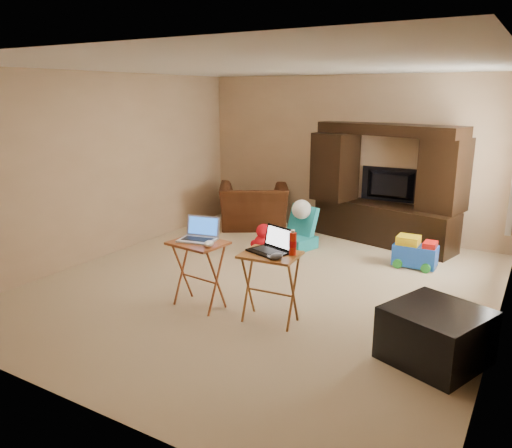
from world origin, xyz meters
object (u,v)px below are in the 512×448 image
Objects in this scene: laptop_left at (197,230)px; mouse_right at (276,256)px; television at (389,185)px; mouse_left at (209,244)px; entertainment_center at (386,185)px; tray_table_left at (199,274)px; plush_toy at (264,239)px; child_rocker at (297,227)px; water_bottle at (293,244)px; laptop_right at (268,241)px; ottoman at (435,335)px; push_toy at (415,252)px; recliner at (254,206)px; tray_table_right at (270,288)px.

laptop_left is 2.60× the size of mouse_right.
television reaches higher than mouse_left.
tray_table_left is (-0.99, -3.32, -0.54)m from entertainment_center.
laptop_left is at bearing -81.98° from plush_toy.
television is 1.46× the size of child_rocker.
television reaches higher than water_bottle.
water_bottle is at bearing 32.65° from laptop_right.
mouse_right reaches higher than tray_table_left.
laptop_left is 1.71× the size of water_bottle.
mouse_right is at bearing -16.31° from laptop_left.
laptop_right is at bearing -79.62° from entertainment_center.
ottoman is 1.54m from mouse_right.
entertainment_center is 9.97× the size of water_bottle.
water_bottle is at bearing -106.86° from push_toy.
mouse_right is (-1.45, -0.17, 0.51)m from ottoman.
recliner reaches higher than plush_toy.
tray_table_right is at bearing -58.71° from plush_toy.
recliner is 3.31m from laptop_left.
tray_table_left is 0.48m from laptop_left.
child_rocker is 2.42m from tray_table_left.
ottoman is at bearing 108.61° from recliner.
television is at bearing 90.61° from water_bottle.
child_rocker is (-1.01, -1.10, -0.55)m from television.
push_toy is at bearing 43.44° from laptop_left.
entertainment_center is 0.20m from television.
mouse_left is at bearing -173.25° from tray_table_right.
recliner is 1.58× the size of tray_table_right.
ottoman is at bearing -27.21° from child_rocker.
ottoman is 5.06× the size of mouse_right.
water_bottle is (1.33, -1.77, 0.60)m from plush_toy.
mouse_right is at bearing 89.75° from television.
tray_table_left is at bearing -155.74° from laptop_right.
tray_table_left is 1.91× the size of laptop_left.
tray_table_right is at bearing -9.13° from laptop_left.
tray_table_right is 0.51m from water_bottle.
recliner reaches higher than tray_table_left.
television is at bearing 62.62° from laptop_left.
child_rocker is at bearing 136.38° from ottoman.
laptop_right is 1.70× the size of water_bottle.
child_rocker is 2.44m from laptop_left.
mouse_right is (-0.73, -2.50, 0.53)m from push_toy.
ottoman is (1.41, -3.22, -0.66)m from entertainment_center.
plush_toy is 1.94m from tray_table_left.
laptop_left is (1.14, -3.08, 0.47)m from recliner.
tray_table_left is 3.28× the size of water_bottle.
water_bottle is (0.24, 0.06, -0.01)m from laptop_right.
mouse_left is at bearing -175.46° from ottoman.
tray_table_right is at bearing 10.11° from tray_table_left.
push_toy is 2.54× the size of water_bottle.
tray_table_right is (0.83, 0.06, -0.00)m from tray_table_left.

